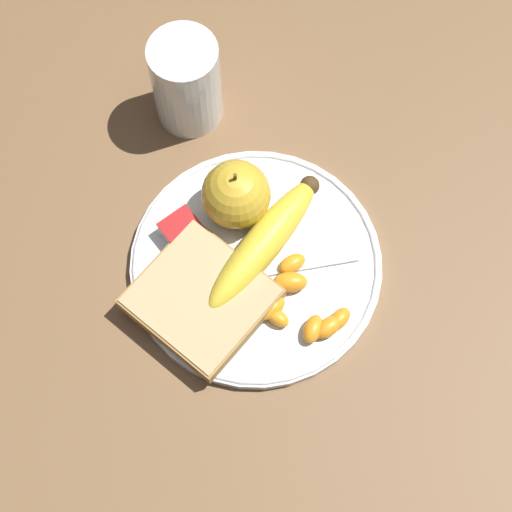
% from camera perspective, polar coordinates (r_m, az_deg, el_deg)
% --- Properties ---
extents(ground_plane, '(3.00, 3.00, 0.00)m').
position_cam_1_polar(ground_plane, '(0.89, 0.00, -0.75)').
color(ground_plane, brown).
extents(plate, '(0.26, 0.26, 0.01)m').
position_cam_1_polar(plate, '(0.88, 0.00, -0.57)').
color(plate, silver).
rests_on(plate, ground_plane).
extents(juice_glass, '(0.07, 0.07, 0.11)m').
position_cam_1_polar(juice_glass, '(0.92, -4.66, 11.35)').
color(juice_glass, silver).
rests_on(juice_glass, ground_plane).
extents(apple, '(0.07, 0.07, 0.08)m').
position_cam_1_polar(apple, '(0.87, -1.34, 4.12)').
color(apple, gold).
rests_on(apple, plate).
extents(banana, '(0.08, 0.18, 0.04)m').
position_cam_1_polar(banana, '(0.86, 0.57, 0.97)').
color(banana, yellow).
rests_on(banana, plate).
extents(bread_slice, '(0.15, 0.14, 0.02)m').
position_cam_1_polar(bread_slice, '(0.85, -3.85, -2.62)').
color(bread_slice, olive).
rests_on(bread_slice, plate).
extents(fork, '(0.10, 0.16, 0.00)m').
position_cam_1_polar(fork, '(0.87, 0.22, -1.06)').
color(fork, silver).
rests_on(fork, plate).
extents(jam_packet, '(0.05, 0.04, 0.02)m').
position_cam_1_polar(jam_packet, '(0.88, -4.79, 1.46)').
color(jam_packet, silver).
rests_on(jam_packet, plate).
extents(orange_segment_0, '(0.03, 0.04, 0.02)m').
position_cam_1_polar(orange_segment_0, '(0.84, 3.66, -5.00)').
color(orange_segment_0, orange).
rests_on(orange_segment_0, plate).
extents(orange_segment_1, '(0.02, 0.03, 0.02)m').
position_cam_1_polar(orange_segment_1, '(0.85, 0.96, -3.48)').
color(orange_segment_1, orange).
rests_on(orange_segment_1, plate).
extents(orange_segment_2, '(0.02, 0.03, 0.02)m').
position_cam_1_polar(orange_segment_2, '(0.87, 2.42, -0.51)').
color(orange_segment_2, orange).
rests_on(orange_segment_2, plate).
extents(orange_segment_3, '(0.02, 0.03, 0.02)m').
position_cam_1_polar(orange_segment_3, '(0.85, 5.57, -4.21)').
color(orange_segment_3, orange).
rests_on(orange_segment_3, plate).
extents(orange_segment_4, '(0.04, 0.04, 0.02)m').
position_cam_1_polar(orange_segment_4, '(0.86, 2.30, -1.75)').
color(orange_segment_4, orange).
rests_on(orange_segment_4, plate).
extents(orange_segment_5, '(0.03, 0.02, 0.01)m').
position_cam_1_polar(orange_segment_5, '(0.85, 1.42, -4.11)').
color(orange_segment_5, orange).
rests_on(orange_segment_5, plate).
extents(orange_segment_6, '(0.04, 0.02, 0.02)m').
position_cam_1_polar(orange_segment_6, '(0.85, -0.05, -2.99)').
color(orange_segment_6, orange).
rests_on(orange_segment_6, plate).
extents(orange_segment_7, '(0.03, 0.03, 0.02)m').
position_cam_1_polar(orange_segment_7, '(0.85, 0.78, -2.61)').
color(orange_segment_7, orange).
rests_on(orange_segment_7, plate).
extents(orange_segment_8, '(0.02, 0.03, 0.02)m').
position_cam_1_polar(orange_segment_8, '(0.85, 4.85, -4.73)').
color(orange_segment_8, orange).
rests_on(orange_segment_8, plate).
extents(orange_segment_9, '(0.03, 0.03, 0.01)m').
position_cam_1_polar(orange_segment_9, '(0.85, -0.94, -3.57)').
color(orange_segment_9, orange).
rests_on(orange_segment_9, plate).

